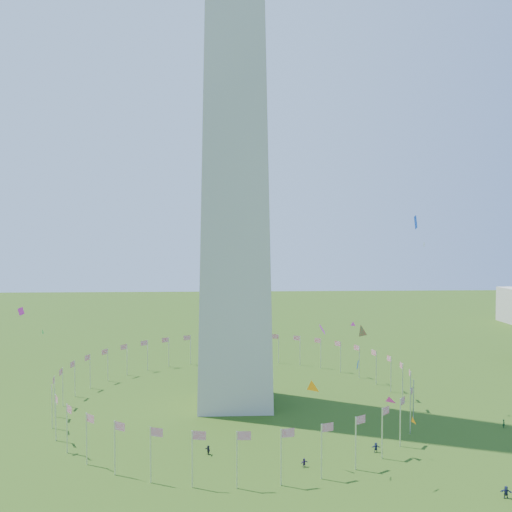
# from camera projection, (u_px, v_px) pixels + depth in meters

# --- Properties ---
(washington_monument) EXTENTS (16.80, 16.80, 169.00)m
(washington_monument) POSITION_uv_depth(u_px,v_px,m) (235.00, 40.00, 114.50)
(washington_monument) COLOR #BDB6A8
(washington_monument) RESTS_ON ground
(flag_ring) EXTENTS (80.24, 80.24, 9.00)m
(flag_ring) POSITION_uv_depth(u_px,v_px,m) (235.00, 385.00, 117.29)
(flag_ring) COLOR silver
(flag_ring) RESTS_ON ground
(kites_aloft) EXTENTS (99.74, 73.88, 36.66)m
(kites_aloft) POSITION_uv_depth(u_px,v_px,m) (329.00, 349.00, 84.95)
(kites_aloft) COLOR orange
(kites_aloft) RESTS_ON ground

